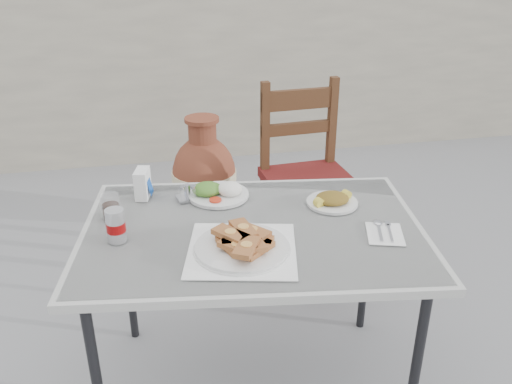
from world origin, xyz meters
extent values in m
plane|color=slate|center=(0.00, 0.00, 0.00)|extent=(80.00, 80.00, 0.00)
cylinder|color=black|center=(0.48, -0.38, 0.33)|extent=(0.03, 0.03, 0.65)
cylinder|color=black|center=(-0.42, 0.38, 0.33)|extent=(0.03, 0.03, 0.65)
cylinder|color=black|center=(0.57, 0.24, 0.33)|extent=(0.03, 0.03, 0.65)
cube|color=white|center=(0.03, 0.00, 0.68)|extent=(1.24, 0.92, 0.03)
cube|color=white|center=(0.03, 0.00, 0.69)|extent=(1.19, 0.88, 0.00)
cube|color=white|center=(-0.03, -0.14, 0.70)|extent=(0.40, 0.40, 0.00)
cylinder|color=silver|center=(-0.03, -0.14, 0.70)|extent=(0.29, 0.29, 0.01)
cylinder|color=silver|center=(-0.03, -0.14, 0.70)|extent=(0.30, 0.30, 0.01)
cylinder|color=silver|center=(-0.05, 0.26, 0.70)|extent=(0.23, 0.23, 0.01)
ellipsoid|color=silver|center=(-0.01, 0.25, 0.73)|extent=(0.09, 0.09, 0.05)
ellipsoid|color=#35681D|center=(-0.09, 0.27, 0.72)|extent=(0.11, 0.10, 0.05)
cylinder|color=red|center=(-0.07, 0.20, 0.71)|extent=(0.05, 0.05, 0.01)
cylinder|color=silver|center=(0.35, 0.11, 0.70)|extent=(0.19, 0.19, 0.01)
ellipsoid|color=#296018|center=(0.35, 0.11, 0.72)|extent=(0.12, 0.11, 0.04)
cylinder|color=gold|center=(0.29, 0.09, 0.72)|extent=(0.04, 0.04, 0.03)
cylinder|color=gold|center=(0.41, 0.13, 0.72)|extent=(0.04, 0.04, 0.03)
cylinder|color=white|center=(-0.41, 0.00, 0.75)|extent=(0.06, 0.06, 0.11)
cylinder|color=#A00B0C|center=(-0.41, 0.00, 0.74)|extent=(0.06, 0.06, 0.03)
cylinder|color=silver|center=(-0.41, 0.00, 0.80)|extent=(0.05, 0.05, 0.00)
cylinder|color=white|center=(-0.43, 0.16, 0.74)|extent=(0.06, 0.06, 0.09)
cylinder|color=black|center=(-0.43, 0.16, 0.72)|extent=(0.06, 0.06, 0.05)
cube|color=white|center=(-0.32, 0.31, 0.75)|extent=(0.06, 0.10, 0.11)
cube|color=#174DB0|center=(-0.30, 0.30, 0.74)|extent=(0.02, 0.05, 0.06)
cube|color=silver|center=(-0.16, 0.26, 0.70)|extent=(0.09, 0.08, 0.01)
cylinder|color=white|center=(-0.18, 0.24, 0.73)|extent=(0.02, 0.02, 0.05)
cylinder|color=white|center=(-0.14, 0.24, 0.73)|extent=(0.02, 0.02, 0.05)
cylinder|color=silver|center=(-0.16, 0.27, 0.72)|extent=(0.02, 0.02, 0.04)
cube|color=white|center=(0.44, -0.13, 0.70)|extent=(0.15, 0.18, 0.00)
cube|color=silver|center=(0.43, -0.13, 0.70)|extent=(0.04, 0.11, 0.00)
ellipsoid|color=silver|center=(0.45, -0.07, 0.70)|extent=(0.03, 0.04, 0.01)
cube|color=silver|center=(0.46, -0.14, 0.70)|extent=(0.04, 0.11, 0.00)
cube|color=silver|center=(0.48, -0.08, 0.70)|extent=(0.03, 0.04, 0.00)
cube|color=#38230F|center=(0.31, 0.58, 0.22)|extent=(0.04, 0.04, 0.45)
cube|color=#38230F|center=(0.66, 0.61, 0.22)|extent=(0.04, 0.04, 0.45)
cube|color=#38230F|center=(0.28, 0.94, 0.22)|extent=(0.04, 0.04, 0.45)
cube|color=#38230F|center=(0.64, 0.97, 0.22)|extent=(0.04, 0.04, 0.45)
cube|color=#601913|center=(0.47, 0.78, 0.47)|extent=(0.45, 0.45, 0.05)
cube|color=#38230F|center=(0.28, 0.94, 0.70)|extent=(0.04, 0.04, 0.50)
cube|color=#38230F|center=(0.64, 0.97, 0.70)|extent=(0.04, 0.04, 0.50)
cube|color=#38230F|center=(0.46, 0.95, 0.85)|extent=(0.40, 0.06, 0.10)
cube|color=#38230F|center=(0.46, 0.95, 0.70)|extent=(0.40, 0.06, 0.06)
cylinder|color=brown|center=(0.01, 1.35, 0.04)|extent=(0.28, 0.28, 0.07)
ellipsoid|color=brown|center=(0.01, 1.35, 0.31)|extent=(0.37, 0.37, 0.47)
cylinder|color=beige|center=(0.01, 1.35, 0.31)|extent=(0.38, 0.38, 0.05)
cylinder|color=brown|center=(0.01, 1.35, 0.57)|extent=(0.16, 0.16, 0.14)
cylinder|color=brown|center=(0.01, 1.35, 0.65)|extent=(0.20, 0.20, 0.02)
cube|color=#A8A08C|center=(0.00, 2.50, 0.60)|extent=(6.00, 0.25, 1.20)
camera|label=1|loc=(-0.28, -1.55, 1.58)|focal=38.00mm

